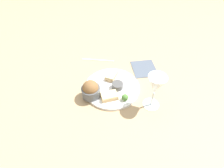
% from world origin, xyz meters
% --- Properties ---
extents(ground_plane, '(4.00, 4.00, 0.00)m').
position_xyz_m(ground_plane, '(0.00, 0.00, 0.00)').
color(ground_plane, tan).
extents(dinner_plate, '(0.29, 0.29, 0.01)m').
position_xyz_m(dinner_plate, '(0.00, 0.00, 0.01)').
color(dinner_plate, white).
rests_on(dinner_plate, ground_plane).
extents(salad_bowl, '(0.09, 0.09, 0.09)m').
position_xyz_m(salad_bowl, '(0.11, -0.02, 0.05)').
color(salad_bowl, '#4C5156').
rests_on(salad_bowl, dinner_plate).
extents(sauce_ramekin, '(0.06, 0.06, 0.03)m').
position_xyz_m(sauce_ramekin, '(-0.02, 0.02, 0.03)').
color(sauce_ramekin, '#4C4C4C').
rests_on(sauce_ramekin, dinner_plate).
extents(cheese_toast_near, '(0.10, 0.08, 0.03)m').
position_xyz_m(cheese_toast_near, '(0.06, 0.05, 0.03)').
color(cheese_toast_near, tan).
rests_on(cheese_toast_near, dinner_plate).
extents(cheese_toast_far, '(0.09, 0.08, 0.03)m').
position_xyz_m(cheese_toast_far, '(-0.04, -0.06, 0.03)').
color(cheese_toast_far, tan).
rests_on(cheese_toast_far, dinner_plate).
extents(wine_glass, '(0.08, 0.08, 0.18)m').
position_xyz_m(wine_glass, '(-0.08, 0.20, 0.13)').
color(wine_glass, silver).
rests_on(wine_glass, ground_plane).
extents(garnish, '(0.03, 0.03, 0.03)m').
position_xyz_m(garnish, '(0.01, 0.11, 0.03)').
color(garnish, '#477533').
rests_on(garnish, dinner_plate).
extents(napkin, '(0.19, 0.20, 0.01)m').
position_xyz_m(napkin, '(-0.25, -0.00, 0.00)').
color(napkin, '#4C5666').
rests_on(napkin, ground_plane).
extents(fork, '(0.14, 0.15, 0.01)m').
position_xyz_m(fork, '(-0.09, -0.24, 0.00)').
color(fork, silver).
rests_on(fork, ground_plane).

